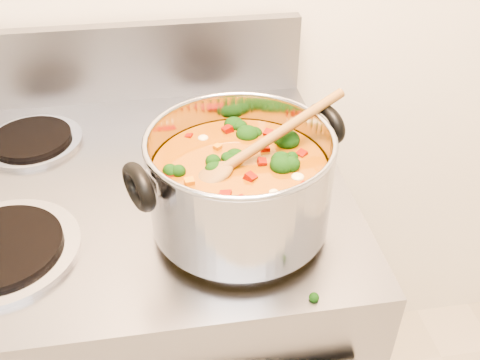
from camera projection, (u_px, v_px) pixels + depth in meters
name	position (u px, v px, depth m)	size (l,w,h in m)	color
electric_range	(152.00, 343.00, 1.18)	(0.74, 0.67, 1.08)	gray
stockpot	(240.00, 183.00, 0.77)	(0.33, 0.26, 0.16)	#A8A8B0
wooden_spoon	(247.00, 153.00, 0.74)	(0.25, 0.13, 0.09)	brown
cooktop_crumbs	(179.00, 278.00, 0.73)	(0.15, 0.12, 0.01)	black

